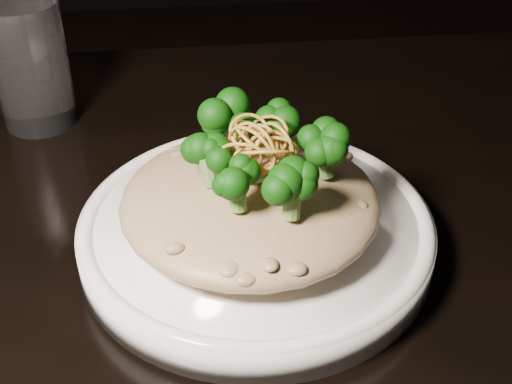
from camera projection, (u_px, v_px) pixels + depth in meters
table at (146, 337)px, 0.60m from camera, size 1.10×0.80×0.75m
plate at (256, 234)px, 0.56m from camera, size 0.28×0.28×0.03m
risotto at (250, 201)px, 0.53m from camera, size 0.20×0.20×0.04m
broccoli at (263, 149)px, 0.51m from camera, size 0.14×0.14×0.05m
cheese at (255, 162)px, 0.53m from camera, size 0.05×0.05×0.01m
shallots at (260, 137)px, 0.51m from camera, size 0.06×0.06×0.04m
drinking_glass at (31, 65)px, 0.70m from camera, size 0.08×0.08×0.13m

